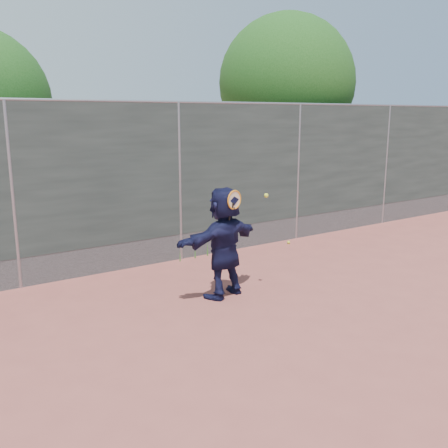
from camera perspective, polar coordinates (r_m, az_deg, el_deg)
ground at (r=7.17m, az=9.02°, el=-10.50°), size 80.00×80.00×0.00m
player at (r=7.64m, az=-0.00°, el=-2.10°), size 1.67×0.83×1.72m
ball_ground at (r=11.03m, az=7.39°, el=-2.09°), size 0.07×0.07×0.07m
fence at (r=9.54m, az=-5.09°, el=5.18°), size 20.00×0.06×3.03m
swing_action at (r=7.40m, az=1.55°, el=2.70°), size 0.77×0.13×0.51m
tree_right at (r=14.04m, az=7.60°, el=15.22°), size 3.78×3.60×5.39m
weed_clump at (r=9.87m, az=-3.11°, el=-3.13°), size 0.68×0.07×0.30m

